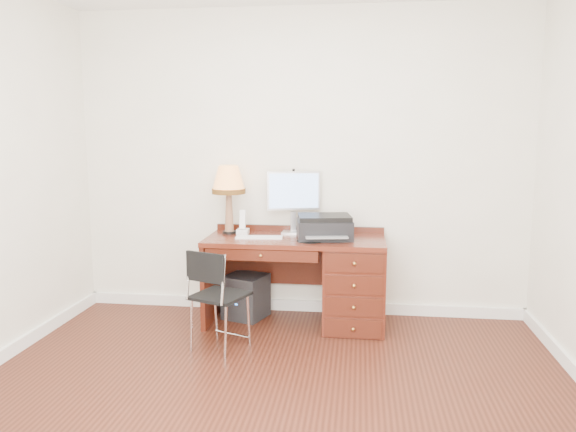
# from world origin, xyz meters

# --- Properties ---
(ground) EXTENTS (4.00, 4.00, 0.00)m
(ground) POSITION_xyz_m (0.00, 0.00, 0.00)
(ground) COLOR #33140B
(ground) RESTS_ON ground
(room_shell) EXTENTS (4.00, 4.00, 4.00)m
(room_shell) POSITION_xyz_m (0.00, 0.63, 0.05)
(room_shell) COLOR white
(room_shell) RESTS_ON ground
(desk) EXTENTS (1.50, 0.67, 0.75)m
(desk) POSITION_xyz_m (0.32, 1.40, 0.41)
(desk) COLOR #581F12
(desk) RESTS_ON ground
(monitor) EXTENTS (0.46, 0.21, 0.54)m
(monitor) POSITION_xyz_m (-0.04, 1.63, 1.09)
(monitor) COLOR silver
(monitor) RESTS_ON desk
(keyboard) EXTENTS (0.40, 0.15, 0.01)m
(keyboard) POSITION_xyz_m (-0.30, 1.34, 0.76)
(keyboard) COLOR white
(keyboard) RESTS_ON desk
(mouse_pad) EXTENTS (0.21, 0.21, 0.04)m
(mouse_pad) POSITION_xyz_m (0.13, 1.26, 0.76)
(mouse_pad) COLOR black
(mouse_pad) RESTS_ON desk
(printer) EXTENTS (0.50, 0.42, 0.20)m
(printer) POSITION_xyz_m (0.24, 1.39, 0.85)
(printer) COLOR black
(printer) RESTS_ON desk
(leg_lamp) EXTENTS (0.29, 0.29, 0.59)m
(leg_lamp) POSITION_xyz_m (-0.59, 1.51, 1.19)
(leg_lamp) COLOR black
(leg_lamp) RESTS_ON desk
(phone) EXTENTS (0.10, 0.10, 0.21)m
(phone) POSITION_xyz_m (-0.47, 1.51, 0.81)
(phone) COLOR white
(phone) RESTS_ON desk
(pen_cup) EXTENTS (0.08, 0.08, 0.10)m
(pen_cup) POSITION_xyz_m (0.22, 1.50, 0.80)
(pen_cup) COLOR black
(pen_cup) RESTS_ON desk
(chair) EXTENTS (0.47, 0.48, 0.78)m
(chair) POSITION_xyz_m (-0.50, 0.73, 0.47)
(chair) COLOR black
(chair) RESTS_ON ground
(equipment_box) EXTENTS (0.42, 0.42, 0.38)m
(equipment_box) POSITION_xyz_m (-0.45, 1.50, 0.19)
(equipment_box) COLOR black
(equipment_box) RESTS_ON ground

